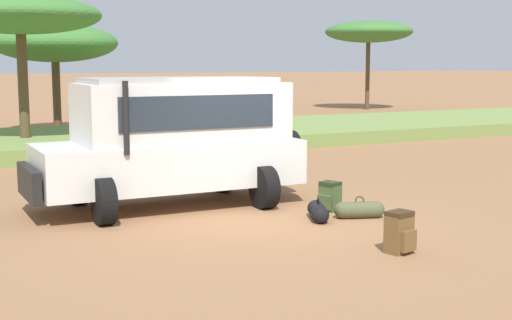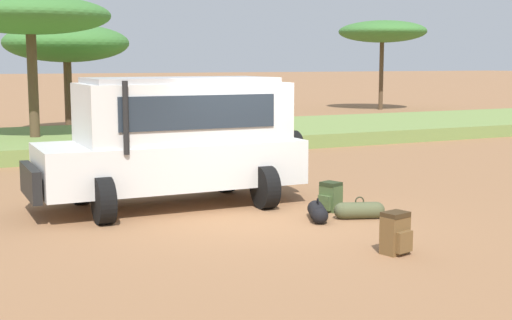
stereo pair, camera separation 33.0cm
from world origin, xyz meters
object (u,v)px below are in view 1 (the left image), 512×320
Objects in this scene: acacia_tree_left_mid at (55,43)px; acacia_tree_centre_back at (369,32)px; acacia_tree_far_left at (20,16)px; backpack_cluster_center at (400,233)px; safari_vehicle at (174,139)px; backpack_beside_front_wheel at (330,197)px; duffel_bag_soft_canvas at (318,211)px; duffel_bag_low_black_case at (359,210)px.

acacia_tree_left_mid is 19.61m from acacia_tree_centre_back.
backpack_cluster_center is at bearing -79.32° from acacia_tree_far_left.
safari_vehicle is 5.04m from backpack_cluster_center.
acacia_tree_far_left is at bearing 106.62° from backpack_beside_front_wheel.
backpack_cluster_center is 2.39m from duffel_bag_soft_canvas.
acacia_tree_centre_back reaches higher than backpack_cluster_center.
duffel_bag_low_black_case is 0.16× the size of acacia_tree_centre_back.
backpack_beside_front_wheel is 0.78m from duffel_bag_low_black_case.
backpack_cluster_center is 0.70× the size of duffel_bag_low_black_case.
duffel_bag_low_black_case is 0.18× the size of acacia_tree_left_mid.
safari_vehicle reaches higher than backpack_beside_front_wheel.
backpack_cluster_center is 0.13× the size of acacia_tree_left_mid.
acacia_tree_centre_back is (19.89, 21.05, 3.12)m from safari_vehicle.
safari_vehicle is 3.10m from duffel_bag_soft_canvas.
acacia_tree_centre_back is (18.80, 5.50, 0.98)m from acacia_tree_left_mid.
duffel_bag_soft_canvas is 29.84m from acacia_tree_centre_back.
acacia_tree_far_left is 6.15m from acacia_tree_left_mid.
safari_vehicle is at bearing -83.70° from acacia_tree_far_left.
acacia_tree_left_mid is (2.18, 5.71, -0.66)m from acacia_tree_far_left.
duffel_bag_low_black_case is 0.18× the size of acacia_tree_far_left.
backpack_cluster_center is at bearing -88.44° from acacia_tree_left_mid.
acacia_tree_left_mid is (-1.39, 18.05, 3.29)m from duffel_bag_low_black_case.
acacia_tree_left_mid reaches higher than duffel_bag_low_black_case.
acacia_tree_centre_back reaches higher than acacia_tree_far_left.
backpack_beside_front_wheel is 29.04m from acacia_tree_centre_back.
acacia_tree_left_mid is at bearing -163.69° from acacia_tree_centre_back.
acacia_tree_far_left is (-1.09, 9.84, 2.80)m from safari_vehicle.
acacia_tree_centre_back reaches higher than duffel_bag_soft_canvas.
acacia_tree_centre_back is at bearing 46.61° from safari_vehicle.
backpack_cluster_center reaches higher than duffel_bag_low_black_case.
duffel_bag_low_black_case is 18.40m from acacia_tree_left_mid.
duffel_bag_soft_canvas is at bearing -76.71° from acacia_tree_far_left.
backpack_cluster_center is 0.71× the size of duffel_bag_soft_canvas.
duffel_bag_low_black_case is at bearing -45.15° from safari_vehicle.
backpack_cluster_center is 15.23m from acacia_tree_far_left.
duffel_bag_low_black_case is (0.12, -0.77, -0.12)m from backpack_beside_front_wheel.
acacia_tree_left_mid reaches higher than backpack_cluster_center.
acacia_tree_centre_back is at bearing 28.12° from acacia_tree_far_left.
safari_vehicle is 1.02× the size of acacia_tree_centre_back.
safari_vehicle reaches higher than duffel_bag_low_black_case.
duffel_bag_low_black_case is 0.75m from duffel_bag_soft_canvas.
acacia_tree_left_mid is at bearing 69.10° from acacia_tree_far_left.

